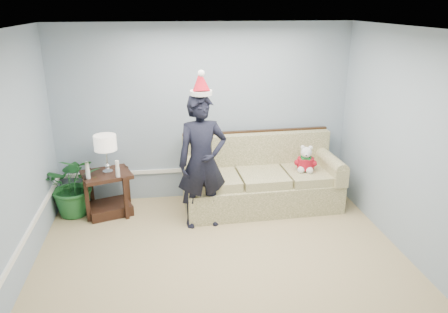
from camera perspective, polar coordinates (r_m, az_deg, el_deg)
room_shell at (r=4.33m, az=0.80°, el=-2.23°), size 4.54×5.04×2.74m
wainscot_trim at (r=5.75m, az=-12.90°, el=-6.85°), size 4.49×4.99×0.06m
sofa at (r=6.68m, az=4.77°, el=-3.22°), size 2.33×1.06×1.08m
side_table at (r=6.64m, az=-14.84°, el=-5.23°), size 0.80×0.74×0.64m
table_lamp at (r=6.36m, az=-15.24°, el=1.55°), size 0.31×0.31×0.56m
candle_pair at (r=6.29m, az=-15.57°, el=-1.73°), size 0.47×0.06×0.24m
houseplant at (r=6.68m, az=-18.96°, el=-3.48°), size 0.90×0.80×0.94m
man at (r=5.87m, az=-2.86°, el=-0.75°), size 0.73×0.53×1.85m
santa_hat at (r=5.61m, az=-3.06°, el=9.51°), size 0.31×0.34×0.34m
teddy_bear at (r=6.62m, az=10.65°, el=-0.68°), size 0.31×0.31×0.40m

